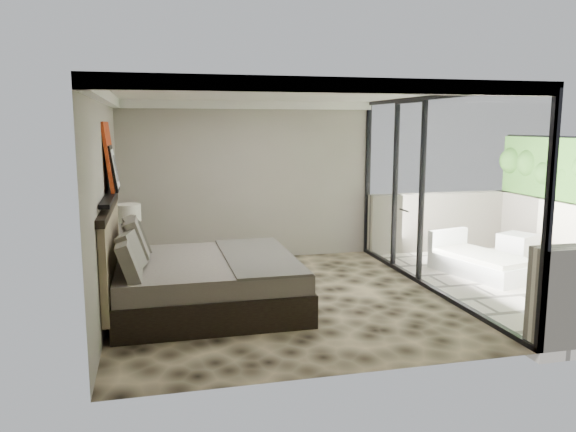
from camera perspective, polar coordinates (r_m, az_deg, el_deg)
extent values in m
plane|color=black|center=(7.87, -0.85, -8.39)|extent=(5.00, 5.00, 0.00)
cube|color=silver|center=(7.51, -0.90, 12.34)|extent=(4.50, 5.00, 0.02)
cube|color=gray|center=(9.99, -4.04, 3.55)|extent=(4.50, 0.02, 2.80)
cube|color=gray|center=(7.41, -18.04, 1.16)|extent=(0.02, 5.00, 2.80)
cube|color=white|center=(8.35, 14.37, 2.18)|extent=(0.08, 5.00, 2.80)
cube|color=beige|center=(9.42, 22.16, -6.51)|extent=(3.00, 5.00, 0.12)
cube|color=black|center=(7.49, -17.56, 2.03)|extent=(0.12, 2.20, 0.05)
cube|color=black|center=(7.53, -8.09, -7.70)|extent=(2.35, 2.24, 0.40)
cube|color=#625951|center=(7.44, -8.14, -5.30)|extent=(2.29, 2.18, 0.25)
cube|color=#48473F|center=(7.50, -3.04, -4.10)|extent=(0.90, 2.22, 0.03)
cube|color=#826D52|center=(7.37, -17.57, -3.72)|extent=(0.08, 2.34, 1.12)
cube|color=black|center=(8.87, -15.49, -5.12)|extent=(0.61, 0.61, 0.47)
cone|color=black|center=(8.84, -15.81, -2.65)|extent=(0.22, 0.22, 0.19)
cone|color=black|center=(8.81, -15.86, -1.41)|extent=(0.22, 0.22, 0.19)
cylinder|color=silver|center=(8.76, -15.94, 0.32)|extent=(0.38, 0.38, 0.26)
cube|color=#A32B0D|center=(7.79, -17.67, 5.80)|extent=(0.13, 0.90, 0.90)
cube|color=black|center=(7.67, -17.28, 4.65)|extent=(0.11, 0.50, 0.60)
cube|color=silver|center=(10.51, 22.27, -3.11)|extent=(0.70, 0.70, 0.53)
cube|color=white|center=(9.54, 18.99, -4.89)|extent=(1.18, 1.75, 0.28)
cube|color=silver|center=(9.50, 19.04, -3.84)|extent=(1.12, 1.64, 0.08)
cube|color=white|center=(9.98, 15.92, -2.29)|extent=(0.80, 0.32, 0.35)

